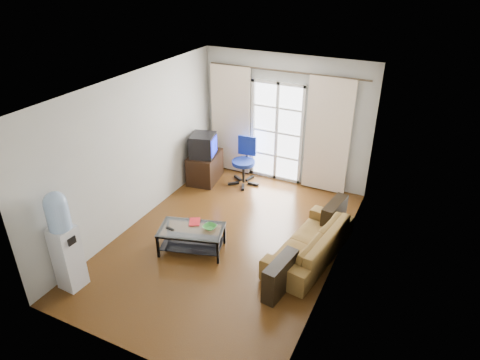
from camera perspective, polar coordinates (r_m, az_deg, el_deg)
name	(u,v)px	position (r m, az deg, el deg)	size (l,w,h in m)	color
floor	(228,241)	(7.46, -1.61, -8.12)	(5.20, 5.20, 0.00)	#533213
ceiling	(226,87)	(6.27, -1.94, 12.25)	(5.20, 5.20, 0.00)	white
wall_back	(285,120)	(8.95, 6.02, 7.93)	(3.60, 0.02, 2.70)	#B2B1A9
wall_front	(118,267)	(4.97, -16.01, -11.13)	(3.60, 0.02, 2.70)	#B2B1A9
wall_left	(135,151)	(7.69, -13.78, 3.79)	(0.02, 5.20, 2.70)	#B2B1A9
wall_right	(339,196)	(6.22, 13.11, -2.14)	(0.02, 5.20, 2.70)	#B2B1A9
french_door	(277,132)	(9.05, 4.92, 6.34)	(1.16, 0.06, 2.15)	white
curtain_rod	(286,71)	(8.56, 6.13, 14.21)	(0.04, 0.04, 3.30)	#4C3F2D
curtain_left	(231,120)	(9.35, -1.25, 7.99)	(0.90, 0.07, 2.35)	beige
curtain_right	(328,137)	(8.64, 11.61, 5.69)	(0.90, 0.07, 2.35)	beige
radiator	(317,174)	(9.05, 10.22, 0.81)	(0.64, 0.12, 0.64)	gray
sofa	(310,242)	(7.04, 9.30, -8.21)	(1.02, 2.01, 0.56)	olive
coffee_table	(192,236)	(7.14, -6.46, -7.48)	(1.18, 0.88, 0.43)	silver
bowl	(210,227)	(7.02, -4.06, -6.29)	(0.24, 0.24, 0.05)	#338E36
book	(189,222)	(7.20, -6.79, -5.58)	(0.27, 0.30, 0.02)	#A92714
remote	(170,229)	(7.09, -9.31, -6.42)	(0.16, 0.04, 0.02)	black
tv_stand	(205,167)	(9.28, -4.70, 1.73)	(0.56, 0.84, 0.62)	black
crt_tv	(202,145)	(8.98, -5.09, 4.65)	(0.61, 0.62, 0.48)	black
task_chair	(244,170)	(9.12, 0.55, 1.29)	(0.75, 0.75, 1.01)	black
water_cooler	(64,239)	(6.57, -22.46, -7.32)	(0.36, 0.34, 1.59)	silver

